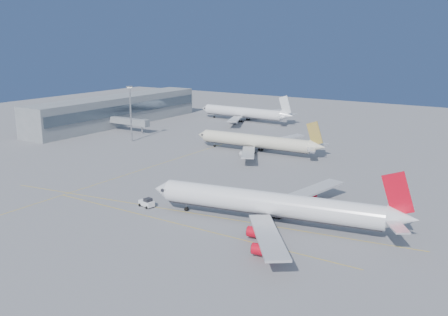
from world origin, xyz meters
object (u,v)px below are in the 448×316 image
airliner_etihad (258,142)px  pushback_tug (147,203)px  airliner_third (245,113)px  light_mast (131,109)px  airliner_virgin (274,205)px

airliner_etihad → pushback_tug: (6.92, -74.81, -3.35)m
airliner_etihad → airliner_third: bearing=121.7°
airliner_etihad → pushback_tug: size_ratio=11.58×
pushback_tug → light_mast: 92.31m
airliner_virgin → airliner_etihad: (-42.18, 67.44, -0.51)m
pushback_tug → light_mast: bearing=148.1°
airliner_etihad → airliner_virgin: bearing=-60.5°
pushback_tug → light_mast: (-65.26, 63.91, 13.34)m
airliner_third → pushback_tug: bearing=-68.1°
airliner_etihad → light_mast: light_mast is taller
airliner_virgin → light_mast: 115.72m
airliner_etihad → pushback_tug: airliner_etihad is taller
airliner_etihad → light_mast: bearing=-172.0°
airliner_virgin → airliner_third: bearing=113.1°
airliner_etihad → airliner_third: airliner_third is taller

